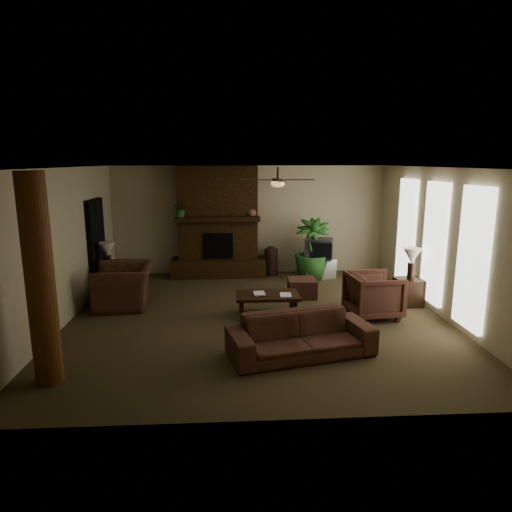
{
  "coord_description": "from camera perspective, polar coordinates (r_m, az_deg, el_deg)",
  "views": [
    {
      "loc": [
        -0.51,
        -8.11,
        2.92
      ],
      "look_at": [
        0.0,
        0.4,
        1.1
      ],
      "focal_mm": 31.45,
      "sensor_mm": 36.0,
      "label": 1
    }
  ],
  "objects": [
    {
      "name": "room_shell",
      "position": [
        8.27,
        0.17,
        1.46
      ],
      "size": [
        7.0,
        7.0,
        7.0
      ],
      "color": "#4B3E25",
      "rests_on": "ground"
    },
    {
      "name": "fireplace",
      "position": [
        11.48,
        -4.85,
        3.16
      ],
      "size": [
        2.4,
        0.7,
        2.8
      ],
      "color": "#462C12",
      "rests_on": "ground"
    },
    {
      "name": "windows",
      "position": [
        9.34,
        21.72,
        1.51
      ],
      "size": [
        0.08,
        3.65,
        2.35
      ],
      "color": "white",
      "rests_on": "ground"
    },
    {
      "name": "log_column",
      "position": [
        6.39,
        -25.77,
        -2.93
      ],
      "size": [
        0.36,
        0.36,
        2.8
      ],
      "primitive_type": "cylinder",
      "color": "brown",
      "rests_on": "ground"
    },
    {
      "name": "doorway",
      "position": [
        10.5,
        -19.57,
        1.09
      ],
      "size": [
        0.1,
        1.0,
        2.1
      ],
      "primitive_type": "cube",
      "color": "black",
      "rests_on": "ground"
    },
    {
      "name": "ceiling_fan",
      "position": [
        8.47,
        2.78,
        9.39
      ],
      "size": [
        1.35,
        1.35,
        0.37
      ],
      "color": "black",
      "rests_on": "ceiling"
    },
    {
      "name": "sofa",
      "position": [
        6.91,
        5.76,
        -9.16
      ],
      "size": [
        2.28,
        1.15,
        0.86
      ],
      "primitive_type": "imported",
      "rotation": [
        0.0,
        0.0,
        0.24
      ],
      "color": "#513023",
      "rests_on": "ground"
    },
    {
      "name": "armchair_left",
      "position": [
        9.51,
        -16.46,
        -2.8
      ],
      "size": [
        0.96,
        1.36,
        1.13
      ],
      "primitive_type": "imported",
      "rotation": [
        0.0,
        0.0,
        -1.48
      ],
      "color": "#513023",
      "rests_on": "ground"
    },
    {
      "name": "armchair_right",
      "position": [
        8.79,
        14.77,
        -4.56
      ],
      "size": [
        0.94,
        0.99,
        0.93
      ],
      "primitive_type": "imported",
      "rotation": [
        0.0,
        0.0,
        1.68
      ],
      "color": "#513023",
      "rests_on": "ground"
    },
    {
      "name": "coffee_table",
      "position": [
        8.59,
        1.47,
        -5.21
      ],
      "size": [
        1.2,
        0.7,
        0.43
      ],
      "color": "black",
      "rests_on": "ground"
    },
    {
      "name": "ottoman",
      "position": [
        9.86,
        5.87,
        -4.04
      ],
      "size": [
        0.62,
        0.62,
        0.4
      ],
      "primitive_type": "cube",
      "rotation": [
        0.0,
        0.0,
        -0.04
      ],
      "color": "#513023",
      "rests_on": "ground"
    },
    {
      "name": "tv_stand",
      "position": [
        11.44,
        7.74,
        -1.57
      ],
      "size": [
        0.96,
        0.74,
        0.5
      ],
      "primitive_type": "cube",
      "rotation": [
        0.0,
        0.0,
        0.32
      ],
      "color": "silver",
      "rests_on": "ground"
    },
    {
      "name": "tv",
      "position": [
        11.3,
        8.03,
        0.91
      ],
      "size": [
        0.78,
        0.71,
        0.52
      ],
      "color": "#363639",
      "rests_on": "tv_stand"
    },
    {
      "name": "floor_vase",
      "position": [
        11.58,
        1.92,
        -0.36
      ],
      "size": [
        0.34,
        0.34,
        0.77
      ],
      "color": "#30201B",
      "rests_on": "ground"
    },
    {
      "name": "floor_plant",
      "position": [
        11.29,
        7.07,
        -0.82
      ],
      "size": [
        1.06,
        1.63,
        0.85
      ],
      "primitive_type": "imported",
      "rotation": [
        0.0,
        0.0,
        -0.14
      ],
      "color": "#2D5D25",
      "rests_on": "ground"
    },
    {
      "name": "side_table_left",
      "position": [
        10.36,
        -18.1,
        -3.35
      ],
      "size": [
        0.64,
        0.64,
        0.55
      ],
      "primitive_type": "cube",
      "rotation": [
        0.0,
        0.0,
        -0.36
      ],
      "color": "black",
      "rests_on": "ground"
    },
    {
      "name": "lamp_left",
      "position": [
        10.19,
        -18.38,
        0.57
      ],
      "size": [
        0.46,
        0.46,
        0.65
      ],
      "color": "black",
      "rests_on": "side_table_left"
    },
    {
      "name": "side_table_right",
      "position": [
        9.76,
        18.8,
        -4.34
      ],
      "size": [
        0.53,
        0.53,
        0.55
      ],
      "primitive_type": "cube",
      "rotation": [
        0.0,
        0.0,
        0.06
      ],
      "color": "black",
      "rests_on": "ground"
    },
    {
      "name": "lamp_right",
      "position": [
        9.54,
        19.21,
        -0.24
      ],
      "size": [
        0.41,
        0.41,
        0.65
      ],
      "color": "black",
      "rests_on": "side_table_right"
    },
    {
      "name": "mantel_plant",
      "position": [
        11.2,
        -9.54,
        5.75
      ],
      "size": [
        0.4,
        0.44,
        0.33
      ],
      "primitive_type": "imported",
      "rotation": [
        0.0,
        0.0,
        0.05
      ],
      "color": "#2D5D25",
      "rests_on": "fireplace"
    },
    {
      "name": "mantel_vase",
      "position": [
        11.22,
        -0.51,
        5.65
      ],
      "size": [
        0.26,
        0.26,
        0.22
      ],
      "primitive_type": "imported",
      "rotation": [
        0.0,
        0.0,
        -0.18
      ],
      "color": "#92553A",
      "rests_on": "fireplace"
    },
    {
      "name": "book_a",
      "position": [
        8.5,
        -0.31,
        -3.98
      ],
      "size": [
        0.22,
        0.04,
        0.29
      ],
      "primitive_type": "imported",
      "rotation": [
        0.0,
        0.0,
        0.05
      ],
      "color": "#999999",
      "rests_on": "coffee_table"
    },
    {
      "name": "book_b",
      "position": [
        8.44,
        3.07,
        -4.1
      ],
      "size": [
        0.21,
        0.04,
        0.29
      ],
      "primitive_type": "imported",
      "rotation": [
        0.0,
        0.0,
        -0.08
      ],
      "color": "#999999",
      "rests_on": "coffee_table"
    }
  ]
}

